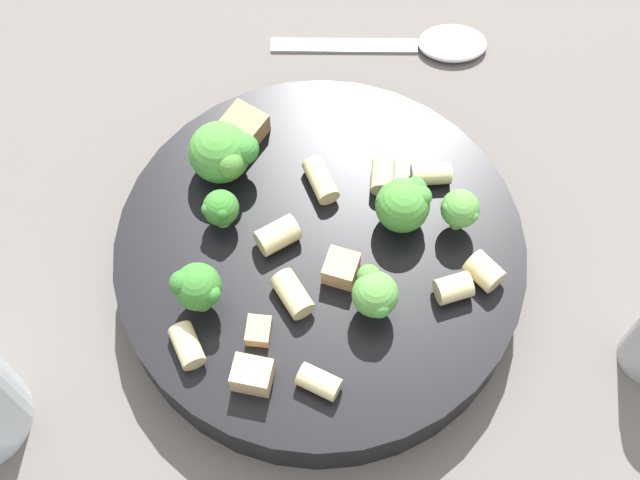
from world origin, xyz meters
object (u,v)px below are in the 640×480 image
Objects in this scene: rigatoni_2 at (293,294)px; rigatoni_4 at (431,174)px; rigatoni_0 at (454,288)px; chicken_chunk_3 at (252,375)px; broccoli_floret_5 at (197,287)px; rigatoni_3 at (187,346)px; rigatoni_5 at (278,235)px; chicken_chunk_1 at (259,331)px; broccoli_floret_0 at (221,209)px; broccoli_floret_2 at (375,294)px; broccoli_floret_4 at (223,153)px; broccoli_floret_1 at (460,211)px; rigatoni_6 at (321,180)px; chicken_chunk_2 at (243,128)px; spoon at (424,44)px; rigatoni_7 at (319,382)px; rigatoni_8 at (484,271)px; broccoli_floret_3 at (404,204)px; chicken_chunk_0 at (341,268)px; rigatoni_1 at (383,176)px; pasta_bowl at (320,259)px.

rigatoni_4 is (0.07, -0.10, -0.00)m from rigatoni_2.
chicken_chunk_3 is at bearing 104.32° from rigatoni_0.
broccoli_floret_5 is 1.52× the size of rigatoni_3.
chicken_chunk_1 is at bearing 160.25° from rigatoni_5.
rigatoni_0 is 0.11m from rigatoni_5.
chicken_chunk_1 is at bearing 127.79° from rigatoni_2.
broccoli_floret_0 is 0.06m from broccoli_floret_5.
broccoli_floret_4 reaches higher than broccoli_floret_2.
broccoli_floret_5 is (-0.02, 0.16, 0.00)m from broccoli_floret_1.
chicken_chunk_3 reaches higher than rigatoni_0.
rigatoni_2 is 1.10× the size of rigatoni_3.
chicken_chunk_2 is (0.05, 0.04, 0.00)m from rigatoni_6.
rigatoni_6 is 0.17m from spoon.
chicken_chunk_1 is (-0.05, 0.13, -0.02)m from broccoli_floret_1.
rigatoni_4 is at bearing -34.05° from broccoli_floret_2.
rigatoni_7 is at bearing 135.51° from broccoli_floret_2.
chicken_chunk_3 is 0.14× the size of spoon.
rigatoni_5 is 0.08m from chicken_chunk_2.
rigatoni_4 is at bearing -103.34° from broccoli_floret_4.
rigatoni_6 is at bearing 141.22° from spoon.
rigatoni_8 reaches higher than rigatoni_3.
broccoli_floret_3 reaches higher than broccoli_floret_0.
rigatoni_2 is 0.12m from rigatoni_8.
chicken_chunk_0 reaches higher than rigatoni_3.
rigatoni_4 is at bearing -49.58° from chicken_chunk_3.
rigatoni_1 is 0.86× the size of rigatoni_5.
rigatoni_5 is at bearing -18.29° from chicken_chunk_3.
rigatoni_5 reaches higher than rigatoni_0.
broccoli_floret_0 is 1.71× the size of chicken_chunk_1.
broccoli_floret_2 is at bearing -86.81° from rigatoni_3.
broccoli_floret_3 is at bearing -50.90° from chicken_chunk_3.
rigatoni_1 is (0.01, -0.10, -0.01)m from broccoli_floret_0.
pasta_bowl is 8.79× the size of rigatoni_6.
rigatoni_4 reaches higher than pasta_bowl.
rigatoni_1 and rigatoni_6 have the same top height.
rigatoni_6 is at bearing 35.97° from rigatoni_0.
broccoli_floret_0 reaches higher than rigatoni_2.
rigatoni_4 is at bearing -69.19° from broccoli_floret_5.
chicken_chunk_1 reaches higher than spoon.
broccoli_floret_4 reaches higher than rigatoni_7.
broccoli_floret_1 is at bearing -116.18° from broccoli_floret_4.
chicken_chunk_3 reaches higher than rigatoni_2.
rigatoni_0 is at bearing -87.84° from chicken_chunk_1.
broccoli_floret_0 reaches higher than rigatoni_3.
rigatoni_1 is at bearing 30.75° from rigatoni_8.
rigatoni_1 is at bearing -41.02° from chicken_chunk_3.
rigatoni_0 is 1.25× the size of chicken_chunk_1.
rigatoni_6 is (0.00, 0.04, -0.00)m from rigatoni_1.
rigatoni_8 is 1.26× the size of chicken_chunk_1.
rigatoni_3 is (-0.08, 0.03, -0.01)m from broccoli_floret_0.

